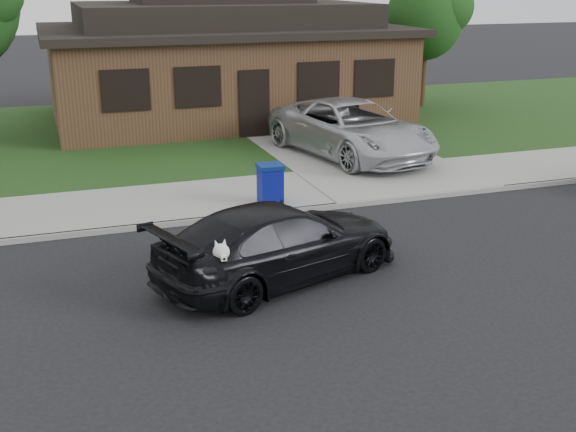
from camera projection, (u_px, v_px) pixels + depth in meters
name	position (u px, v px, depth m)	size (l,w,h in m)	color
ground	(213.00, 290.00, 12.28)	(120.00, 120.00, 0.00)	black
sidewalk	(163.00, 203.00, 16.74)	(60.00, 3.00, 0.12)	gray
curb	(175.00, 223.00, 15.40)	(60.00, 0.12, 0.12)	gray
lawn	(122.00, 135.00, 23.92)	(60.00, 13.00, 0.13)	#193814
driveway	(323.00, 141.00, 23.08)	(4.50, 13.00, 0.14)	gray
sedan	(279.00, 242.00, 12.56)	(4.99, 3.32, 1.34)	black
minivan	(352.00, 129.00, 20.62)	(2.63, 5.71, 1.59)	silver
recycling_bin	(270.00, 184.00, 16.42)	(0.56, 0.60, 0.92)	navy
house	(223.00, 61.00, 26.29)	(12.60, 8.60, 4.65)	#422B1C
tree_1	(431.00, 13.00, 27.77)	(3.15, 3.00, 5.25)	#332114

